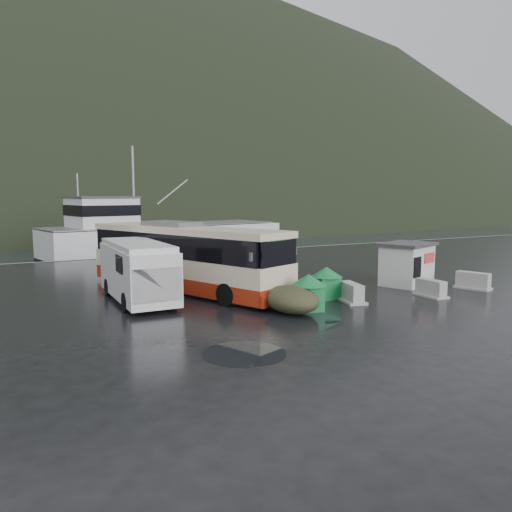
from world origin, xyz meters
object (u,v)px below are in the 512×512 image
waste_bin_left (308,310)px  jersey_barrier_b (430,296)px  coach_bus (186,291)px  dome_tent (292,313)px  fishing_trawler (165,245)px  white_van (138,301)px  waste_bin_right (326,299)px  ticket_kiosk (406,285)px  jersey_barrier_a (351,302)px  jersey_barrier_c (473,289)px

waste_bin_left → jersey_barrier_b: bearing=-2.9°
coach_bus → dome_tent: coach_bus is taller
dome_tent → fishing_trawler: bearing=82.5°
coach_bus → waste_bin_left: coach_bus is taller
white_van → waste_bin_right: (8.01, -3.66, 0.00)m
ticket_kiosk → dome_tent: bearing=176.5°
coach_bus → jersey_barrier_a: (5.81, -6.14, 0.00)m
coach_bus → jersey_barrier_b: size_ratio=7.60×
fishing_trawler → jersey_barrier_b: bearing=-94.5°
waste_bin_left → jersey_barrier_c: waste_bin_left is taller
jersey_barrier_a → jersey_barrier_c: bearing=-3.3°
coach_bus → jersey_barrier_b: 12.17m
waste_bin_right → jersey_barrier_c: bearing=-10.9°
white_van → fishing_trawler: 26.29m
fishing_trawler → jersey_barrier_a: bearing=-102.3°
jersey_barrier_b → jersey_barrier_c: 3.50m
ticket_kiosk → jersey_barrier_c: bearing=-67.7°
fishing_trawler → dome_tent: bearing=-109.0°
waste_bin_left → white_van: bearing=138.2°
dome_tent → ticket_kiosk: size_ratio=0.97×
ticket_kiosk → coach_bus: bearing=140.4°
ticket_kiosk → jersey_barrier_b: (-1.25, -2.89, 0.00)m
waste_bin_right → fishing_trawler: 28.36m
waste_bin_left → dome_tent: size_ratio=0.55×
coach_bus → jersey_barrier_c: (13.46, -6.59, 0.00)m
coach_bus → fishing_trawler: size_ratio=0.46×
dome_tent → fishing_trawler: 30.27m
waste_bin_right → jersey_barrier_a: (0.59, -1.14, 0.00)m
jersey_barrier_a → waste_bin_right: bearing=117.5°
waste_bin_left → jersey_barrier_a: bearing=10.4°
coach_bus → jersey_barrier_c: coach_bus is taller
waste_bin_left → jersey_barrier_a: 2.74m
ticket_kiosk → jersey_barrier_a: (-5.41, -2.05, 0.00)m
jersey_barrier_c → ticket_kiosk: bearing=131.8°
jersey_barrier_a → fishing_trawler: 29.48m
jersey_barrier_a → coach_bus: bearing=133.4°
coach_bus → ticket_kiosk: (11.22, -4.09, 0.00)m
coach_bus → ticket_kiosk: size_ratio=4.22×
ticket_kiosk → waste_bin_left: bearing=177.9°
jersey_barrier_b → fishing_trawler: bearing=97.0°
jersey_barrier_a → jersey_barrier_c: (7.65, -0.44, 0.00)m
coach_bus → jersey_barrier_c: size_ratio=7.12×
waste_bin_right → ticket_kiosk: size_ratio=0.51×
fishing_trawler → white_van: bearing=-121.6°
waste_bin_left → jersey_barrier_c: size_ratio=0.89×
jersey_barrier_b → fishing_trawler: size_ratio=0.06×
waste_bin_right → ticket_kiosk: bearing=8.7°
jersey_barrier_b → fishing_trawler: (-3.74, 30.32, 0.00)m
jersey_barrier_a → ticket_kiosk: bearing=20.7°
waste_bin_left → jersey_barrier_c: (10.34, 0.05, 0.00)m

